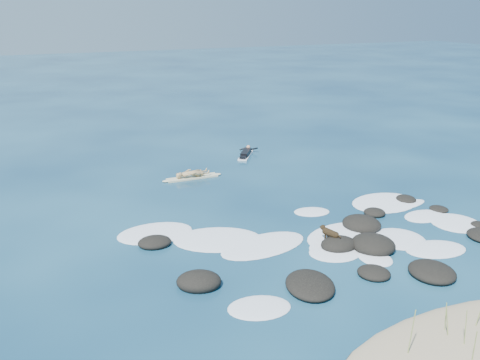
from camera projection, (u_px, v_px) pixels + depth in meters
name	position (u px, v px, depth m)	size (l,w,h in m)	color
ground	(318.00, 229.00, 19.80)	(160.00, 160.00, 0.00)	#0A2642
reef_rocks	(384.00, 248.00, 17.96)	(13.64, 7.14, 0.62)	black
breaking_foam	(328.00, 233.00, 19.41)	(13.13, 7.84, 0.12)	white
standing_surfer_rig	(192.00, 165.00, 25.32)	(2.97, 0.59, 1.69)	beige
paddling_surfer_rig	(246.00, 153.00, 29.27)	(1.73, 2.14, 0.41)	white
dog	(330.00, 233.00, 18.43)	(0.41, 1.00, 0.64)	black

